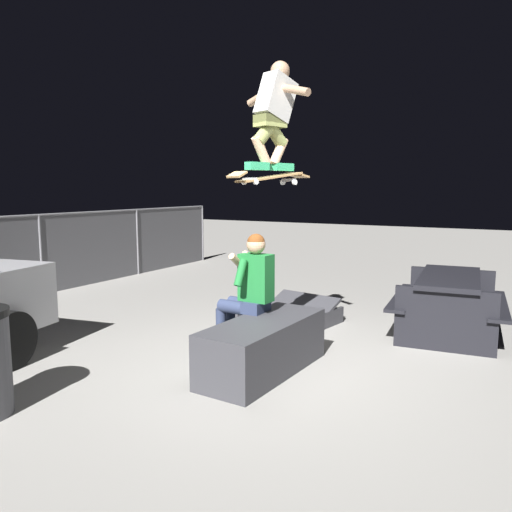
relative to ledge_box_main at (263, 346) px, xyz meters
name	(u,v)px	position (x,y,z in m)	size (l,w,h in m)	color
ground_plane	(272,366)	(0.18, 0.00, -0.27)	(40.00, 40.00, 0.00)	gray
ledge_box_main	(263,346)	(0.00, 0.00, 0.00)	(1.57, 0.61, 0.53)	#38383D
person_sitting_on_ledge	(247,289)	(0.28, 0.35, 0.50)	(0.59, 0.76, 1.37)	#2D3856
skateboard	(270,178)	(0.44, 0.16, 1.68)	(1.03, 0.52, 0.14)	#AD8451
skater_airborne	(274,110)	(0.49, 0.14, 2.37)	(0.63, 0.86, 1.12)	#2D9E66
kicker_ramp	(290,319)	(1.73, 0.52, -0.19)	(1.24, 1.17, 0.45)	#38383D
picnic_table_back	(449,295)	(2.33, -1.40, 0.23)	(1.82, 1.50, 0.75)	black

